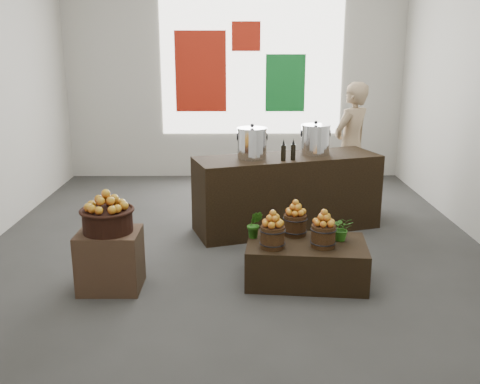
{
  "coord_description": "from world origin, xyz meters",
  "views": [
    {
      "loc": [
        0.01,
        -6.19,
        2.34
      ],
      "look_at": [
        0.06,
        -0.4,
        0.75
      ],
      "focal_mm": 40.0,
      "sensor_mm": 36.0,
      "label": 1
    }
  ],
  "objects_px": {
    "counter": "(287,193)",
    "stock_pot_center": "(315,140)",
    "wicker_basket": "(108,221)",
    "stock_pot_left": "(252,144)",
    "display_table": "(306,262)",
    "shopper": "(351,146)",
    "crate": "(110,260)"
  },
  "relations": [
    {
      "from": "crate",
      "to": "stock_pot_center",
      "type": "height_order",
      "value": "stock_pot_center"
    },
    {
      "from": "wicker_basket",
      "to": "display_table",
      "type": "height_order",
      "value": "wicker_basket"
    },
    {
      "from": "shopper",
      "to": "wicker_basket",
      "type": "bearing_deg",
      "value": 1.19
    },
    {
      "from": "shopper",
      "to": "counter",
      "type": "bearing_deg",
      "value": 1.87
    },
    {
      "from": "stock_pot_left",
      "to": "stock_pot_center",
      "type": "xyz_separation_m",
      "value": [
        0.83,
        0.26,
        0.0
      ]
    },
    {
      "from": "shopper",
      "to": "display_table",
      "type": "bearing_deg",
      "value": 27.29
    },
    {
      "from": "display_table",
      "to": "stock_pot_left",
      "type": "distance_m",
      "value": 1.84
    },
    {
      "from": "crate",
      "to": "stock_pot_left",
      "type": "height_order",
      "value": "stock_pot_left"
    },
    {
      "from": "display_table",
      "to": "stock_pot_left",
      "type": "relative_size",
      "value": 3.26
    },
    {
      "from": "counter",
      "to": "shopper",
      "type": "xyz_separation_m",
      "value": [
        1.02,
        1.0,
        0.44
      ]
    },
    {
      "from": "counter",
      "to": "stock_pot_center",
      "type": "distance_m",
      "value": 0.77
    },
    {
      "from": "crate",
      "to": "counter",
      "type": "bearing_deg",
      "value": 43.27
    },
    {
      "from": "crate",
      "to": "display_table",
      "type": "height_order",
      "value": "crate"
    },
    {
      "from": "counter",
      "to": "stock_pot_left",
      "type": "height_order",
      "value": "stock_pot_left"
    },
    {
      "from": "stock_pot_left",
      "to": "shopper",
      "type": "height_order",
      "value": "shopper"
    },
    {
      "from": "wicker_basket",
      "to": "stock_pot_left",
      "type": "height_order",
      "value": "stock_pot_left"
    },
    {
      "from": "crate",
      "to": "stock_pot_left",
      "type": "distance_m",
      "value": 2.36
    },
    {
      "from": "counter",
      "to": "stock_pot_center",
      "type": "bearing_deg",
      "value": -0.0
    },
    {
      "from": "display_table",
      "to": "stock_pot_left",
      "type": "bearing_deg",
      "value": 114.91
    },
    {
      "from": "stock_pot_left",
      "to": "wicker_basket",
      "type": "bearing_deg",
      "value": -131.2
    },
    {
      "from": "display_table",
      "to": "shopper",
      "type": "relative_size",
      "value": 0.65
    },
    {
      "from": "counter",
      "to": "stock_pot_center",
      "type": "relative_size",
      "value": 6.47
    },
    {
      "from": "wicker_basket",
      "to": "stock_pot_center",
      "type": "bearing_deg",
      "value": 40.09
    },
    {
      "from": "crate",
      "to": "display_table",
      "type": "bearing_deg",
      "value": 4.6
    },
    {
      "from": "wicker_basket",
      "to": "counter",
      "type": "height_order",
      "value": "counter"
    },
    {
      "from": "display_table",
      "to": "stock_pot_left",
      "type": "height_order",
      "value": "stock_pot_left"
    },
    {
      "from": "crate",
      "to": "display_table",
      "type": "relative_size",
      "value": 0.5
    },
    {
      "from": "crate",
      "to": "stock_pot_center",
      "type": "distance_m",
      "value": 3.09
    },
    {
      "from": "stock_pot_left",
      "to": "stock_pot_center",
      "type": "distance_m",
      "value": 0.87
    },
    {
      "from": "display_table",
      "to": "stock_pot_left",
      "type": "xyz_separation_m",
      "value": [
        -0.51,
        1.49,
        0.95
      ]
    },
    {
      "from": "wicker_basket",
      "to": "crate",
      "type": "bearing_deg",
      "value": 0.0
    },
    {
      "from": "stock_pot_left",
      "to": "shopper",
      "type": "xyz_separation_m",
      "value": [
        1.49,
        1.14,
        -0.23
      ]
    }
  ]
}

